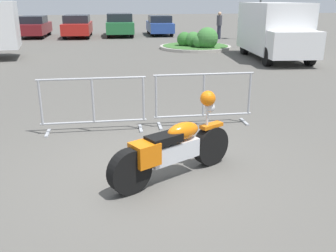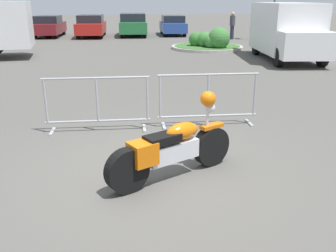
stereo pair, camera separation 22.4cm
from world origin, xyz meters
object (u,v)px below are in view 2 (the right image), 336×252
(crowd_barrier_far, at_px, (208,99))
(parked_car_green, at_px, (133,24))
(parked_car_maroon, at_px, (49,26))
(parked_car_blue, at_px, (173,25))
(pedestrian, at_px, (232,24))
(parked_car_red, at_px, (91,26))
(motorcycle, at_px, (172,148))
(parked_car_white, at_px, (4,27))
(crowd_barrier_near, at_px, (97,104))
(delivery_van, at_px, (287,30))

(crowd_barrier_far, height_order, parked_car_green, parked_car_green)
(parked_car_maroon, xyz_separation_m, parked_car_blue, (8.55, 0.01, -0.02))
(parked_car_maroon, distance_m, pedestrian, 12.32)
(crowd_barrier_far, height_order, parked_car_red, parked_car_red)
(motorcycle, xyz_separation_m, crowd_barrier_far, (1.10, 2.22, 0.10))
(parked_car_white, distance_m, parked_car_red, 5.72)
(crowd_barrier_far, relative_size, parked_car_blue, 0.50)
(crowd_barrier_near, relative_size, parked_car_maroon, 0.48)
(crowd_barrier_near, xyz_separation_m, parked_car_maroon, (-3.69, 20.10, 0.16))
(motorcycle, distance_m, crowd_barrier_far, 2.48)
(delivery_van, bearing_deg, parked_car_white, -122.95)
(parked_car_maroon, relative_size, parked_car_blue, 1.03)
(delivery_van, bearing_deg, parked_car_blue, -159.92)
(crowd_barrier_near, height_order, parked_car_maroon, parked_car_maroon)
(delivery_van, height_order, parked_car_green, delivery_van)
(crowd_barrier_near, distance_m, crowd_barrier_far, 2.19)
(crowd_barrier_far, relative_size, parked_car_red, 0.46)
(delivery_van, distance_m, pedestrian, 8.48)
(parked_car_red, height_order, parked_car_blue, parked_car_red)
(delivery_van, bearing_deg, crowd_barrier_far, -27.25)
(crowd_barrier_near, distance_m, parked_car_green, 20.01)
(delivery_van, distance_m, parked_car_maroon, 16.56)
(motorcycle, xyz_separation_m, pedestrian, (7.01, 18.77, 0.47))
(crowd_barrier_far, bearing_deg, crowd_barrier_near, 180.00)
(crowd_barrier_near, xyz_separation_m, parked_car_green, (2.01, 19.91, 0.22))
(delivery_van, height_order, parked_car_blue, delivery_van)
(crowd_barrier_far, height_order, pedestrian, pedestrian)
(parked_car_green, bearing_deg, parked_car_white, 93.27)
(crowd_barrier_far, height_order, parked_car_blue, parked_car_blue)
(parked_car_white, bearing_deg, delivery_van, -126.31)
(parked_car_blue, bearing_deg, delivery_van, -163.27)
(parked_car_blue, relative_size, pedestrian, 2.42)
(crowd_barrier_near, xyz_separation_m, parked_car_white, (-6.54, 19.95, 0.16))
(crowd_barrier_far, distance_m, parked_car_blue, 20.29)
(parked_car_maroon, bearing_deg, parked_car_red, -97.63)
(parked_car_blue, bearing_deg, crowd_barrier_far, 176.01)
(parked_car_white, relative_size, pedestrian, 2.52)
(crowd_barrier_near, height_order, parked_car_blue, parked_car_blue)
(parked_car_green, bearing_deg, crowd_barrier_far, -175.91)
(motorcycle, distance_m, parked_car_blue, 22.65)
(parked_car_white, bearing_deg, parked_car_red, -90.56)
(parked_car_maroon, bearing_deg, motorcycle, -164.33)
(parked_car_maroon, bearing_deg, parked_car_blue, -86.38)
(motorcycle, relative_size, pedestrian, 1.15)
(delivery_van, bearing_deg, parked_car_maroon, -129.70)
(crowd_barrier_near, distance_m, parked_car_red, 19.56)
(parked_car_white, xyz_separation_m, parked_car_maroon, (2.85, 0.15, -0.01))
(motorcycle, distance_m, parked_car_maroon, 22.84)
(crowd_barrier_far, bearing_deg, delivery_van, 55.82)
(motorcycle, relative_size, parked_car_blue, 0.48)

